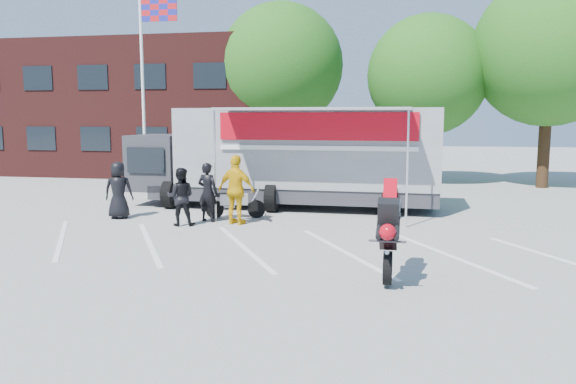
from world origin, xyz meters
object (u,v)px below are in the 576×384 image
(spectator_hivis, at_px, (236,190))
(spectator_leather_c, at_px, (181,197))
(parked_motorcycle, at_px, (236,218))
(flagpole, at_px, (148,68))
(spectator_leather_b, at_px, (208,192))
(tree_left, at_px, (281,66))
(tree_mid, at_px, (428,75))
(stunt_bike_rider, at_px, (389,277))
(transporter_truck, at_px, (293,208))
(tree_right, at_px, (550,51))
(spectator_leather_a, at_px, (119,190))

(spectator_hivis, bearing_deg, spectator_leather_c, 33.83)
(parked_motorcycle, bearing_deg, flagpole, 30.05)
(spectator_leather_b, bearing_deg, spectator_leather_c, 65.62)
(tree_left, distance_m, tree_mid, 7.10)
(tree_left, height_order, stunt_bike_rider, tree_left)
(transporter_truck, distance_m, spectator_leather_b, 3.71)
(flagpole, relative_size, transporter_truck, 0.76)
(transporter_truck, xyz_separation_m, spectator_leather_b, (-2.00, -3.01, 0.88))
(parked_motorcycle, relative_size, spectator_hivis, 0.93)
(tree_left, relative_size, tree_mid, 1.13)
(flagpole, xyz_separation_m, tree_mid, (11.24, 5.00, -0.11))
(spectator_leather_b, distance_m, spectator_hivis, 1.00)
(spectator_leather_c, height_order, spectator_hivis, spectator_hivis)
(tree_right, relative_size, parked_motorcycle, 4.91)
(flagpole, height_order, stunt_bike_rider, flagpole)
(transporter_truck, height_order, parked_motorcycle, transporter_truck)
(transporter_truck, xyz_separation_m, stunt_bike_rider, (3.36, -7.89, 0.00))
(transporter_truck, distance_m, spectator_leather_a, 5.77)
(tree_left, height_order, parked_motorcycle, tree_left)
(stunt_bike_rider, relative_size, spectator_leather_c, 1.25)
(parked_motorcycle, bearing_deg, spectator_leather_a, 87.61)
(flagpole, height_order, tree_mid, flagpole)
(tree_right, distance_m, spectator_leather_c, 17.39)
(tree_left, bearing_deg, flagpole, -125.28)
(tree_right, height_order, spectator_hivis, tree_right)
(spectator_leather_a, bearing_deg, tree_right, -157.86)
(transporter_truck, relative_size, stunt_bike_rider, 5.10)
(spectator_leather_a, bearing_deg, spectator_leather_c, 149.10)
(parked_motorcycle, xyz_separation_m, spectator_leather_b, (-0.65, -0.69, 0.88))
(spectator_leather_b, bearing_deg, tree_left, -76.47)
(tree_right, bearing_deg, spectator_hivis, -135.08)
(flagpole, relative_size, tree_mid, 1.04)
(flagpole, height_order, tree_right, tree_right)
(tree_right, bearing_deg, spectator_leather_c, -137.56)
(tree_mid, distance_m, spectator_hivis, 13.24)
(transporter_truck, height_order, spectator_hivis, spectator_hivis)
(spectator_leather_a, bearing_deg, tree_mid, -144.64)
(stunt_bike_rider, xyz_separation_m, spectator_leather_c, (-5.91, 4.14, 0.83))
(parked_motorcycle, height_order, spectator_leather_b, spectator_leather_b)
(tree_mid, height_order, spectator_leather_c, tree_mid)
(spectator_leather_a, distance_m, spectator_leather_c, 2.38)
(spectator_leather_a, relative_size, spectator_leather_b, 0.99)
(flagpole, xyz_separation_m, transporter_truck, (6.51, -2.98, -5.05))
(stunt_bike_rider, bearing_deg, spectator_leather_c, 146.24)
(transporter_truck, bearing_deg, spectator_leather_a, -146.69)
(parked_motorcycle, height_order, spectator_leather_a, spectator_leather_a)
(tree_mid, xyz_separation_m, spectator_hivis, (-5.77, -11.24, -3.94))
(flagpole, bearing_deg, spectator_leather_c, -59.46)
(tree_left, xyz_separation_m, spectator_leather_c, (-0.28, -12.73, -4.74))
(tree_left, bearing_deg, spectator_leather_c, -91.25)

